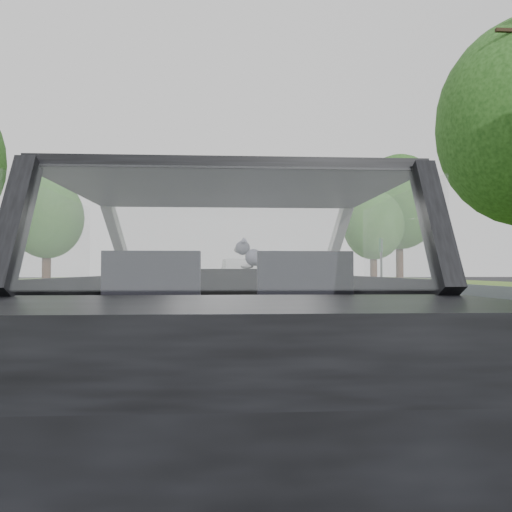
{
  "coord_description": "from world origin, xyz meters",
  "views": [
    {
      "loc": [
        -0.01,
        -3.02,
        0.99
      ],
      "look_at": [
        0.2,
        0.57,
        1.09
      ],
      "focal_mm": 35.0,
      "sensor_mm": 36.0,
      "label": 1
    }
  ],
  "objects": [
    {
      "name": "tree_6",
      "position": [
        -10.23,
        25.8,
        3.06
      ],
      "size": [
        4.58,
        4.58,
        6.12
      ],
      "primitive_type": null,
      "rotation": [
        0.0,
        0.0,
        -0.14
      ],
      "color": "#183A12",
      "rests_on": "ground"
    },
    {
      "name": "steering_wheel",
      "position": [
        -0.4,
        0.33,
        0.92
      ],
      "size": [
        0.36,
        0.36,
        0.04
      ],
      "primitive_type": "torus",
      "color": "black",
      "rests_on": "dashboard"
    },
    {
      "name": "passenger_seat",
      "position": [
        0.4,
        -0.29,
        0.88
      ],
      "size": [
        0.5,
        0.72,
        0.42
      ],
      "primitive_type": "cube",
      "color": "black",
      "rests_on": "subject_car"
    },
    {
      "name": "other_car",
      "position": [
        0.64,
        17.88,
        0.74
      ],
      "size": [
        2.17,
        4.62,
        1.47
      ],
      "primitive_type": "imported",
      "rotation": [
        0.0,
        0.0,
        0.09
      ],
      "color": "silver",
      "rests_on": "ground"
    },
    {
      "name": "subject_car",
      "position": [
        0.0,
        0.0,
        0.72
      ],
      "size": [
        1.8,
        4.0,
        1.45
      ],
      "primitive_type": "cube",
      "color": "black",
      "rests_on": "ground"
    },
    {
      "name": "highway_sign",
      "position": [
        6.05,
        16.29,
        1.12
      ],
      "size": [
        0.44,
        0.85,
        2.23
      ],
      "primitive_type": "cube",
      "rotation": [
        0.0,
        0.0,
        -0.42
      ],
      "color": "#106627",
      "rests_on": "ground"
    },
    {
      "name": "guardrail",
      "position": [
        4.3,
        10.0,
        0.58
      ],
      "size": [
        0.05,
        90.0,
        0.32
      ],
      "primitive_type": "cube",
      "color": "slate",
      "rests_on": "ground"
    },
    {
      "name": "tree_3",
      "position": [
        13.02,
        33.97,
        4.75
      ],
      "size": [
        7.85,
        7.85,
        9.51
      ],
      "primitive_type": null,
      "rotation": [
        0.0,
        0.0,
        0.3
      ],
      "color": "#183A12",
      "rests_on": "ground"
    },
    {
      "name": "ground",
      "position": [
        0.0,
        0.0,
        0.0
      ],
      "size": [
        140.0,
        140.0,
        0.0
      ],
      "primitive_type": "plane",
      "color": "#3B3B3E",
      "rests_on": "ground"
    },
    {
      "name": "dashboard",
      "position": [
        0.0,
        0.62,
        0.85
      ],
      "size": [
        1.58,
        0.45,
        0.3
      ],
      "primitive_type": "cube",
      "color": "black",
      "rests_on": "subject_car"
    },
    {
      "name": "cat",
      "position": [
        0.34,
        0.66,
        1.08
      ],
      "size": [
        0.55,
        0.29,
        0.24
      ],
      "primitive_type": "ellipsoid",
      "rotation": [
        0.0,
        0.0,
        -0.26
      ],
      "color": "slate",
      "rests_on": "dashboard"
    },
    {
      "name": "tree_2",
      "position": [
        10.22,
        31.3,
        3.21
      ],
      "size": [
        5.45,
        5.45,
        6.42
      ],
      "primitive_type": null,
      "rotation": [
        0.0,
        0.0,
        -0.36
      ],
      "color": "#183A12",
      "rests_on": "ground"
    },
    {
      "name": "driver_seat",
      "position": [
        -0.4,
        -0.29,
        0.88
      ],
      "size": [
        0.5,
        0.72,
        0.42
      ],
      "primitive_type": "cube",
      "color": "black",
      "rests_on": "subject_car"
    }
  ]
}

